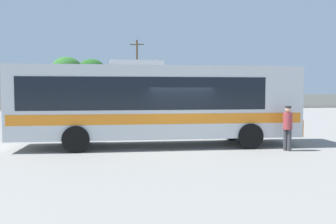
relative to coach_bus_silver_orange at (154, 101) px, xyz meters
The scene contains 11 objects.
ground_plane 9.63m from the coach_bus_silver_orange, 84.39° to the left, with size 300.00×300.00×0.00m, color gray.
perimeter_wall 28.80m from the coach_bus_silver_orange, 88.16° to the left, with size 80.00×0.30×1.89m, color #B2AD9E.
coach_bus_silver_orange is the anchor object (origin of this frame).
attendant_by_bus_door 5.52m from the coach_bus_silver_orange, 22.23° to the right, with size 0.50×0.50×1.77m.
parked_car_leftmost_white 27.30m from the coach_bus_silver_orange, 106.01° to the left, with size 4.25×1.99×1.43m.
parked_car_second_maroon 26.36m from the coach_bus_silver_orange, 94.52° to the left, with size 4.34×2.13×1.52m.
parked_car_third_red 26.02m from the coach_bus_silver_orange, 81.15° to the left, with size 4.45×2.04×1.53m.
utility_pole_near 31.39m from the coach_bus_silver_orange, 87.01° to the left, with size 1.78×0.55×9.06m.
roadside_tree_midleft 33.17m from the coach_bus_silver_orange, 103.11° to the left, with size 4.06×4.06×6.78m.
roadside_tree_midright 34.09m from the coach_bus_silver_orange, 97.44° to the left, with size 3.85×3.85×6.69m.
roadside_tree_right 36.94m from the coach_bus_silver_orange, 65.04° to the left, with size 3.63×3.63×5.77m.
Camera 1 is at (-2.76, -13.91, 2.38)m, focal length 36.60 mm.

